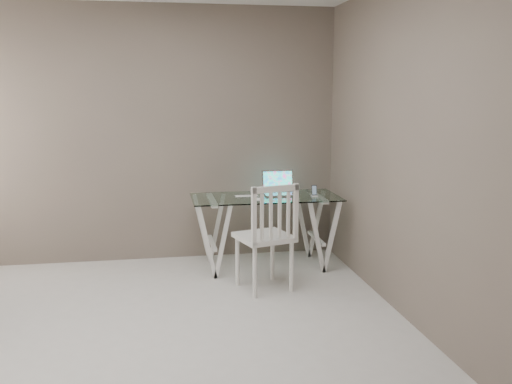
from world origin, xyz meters
TOP-DOWN VIEW (x-y plane):
  - room at (-0.06, 0.02)m, footprint 4.50×4.52m
  - desk at (1.15, 1.74)m, footprint 1.50×0.70m
  - chair at (1.03, 1.01)m, footprint 0.57×0.57m
  - laptop at (1.32, 1.87)m, footprint 0.34×0.28m
  - keyboard at (0.96, 1.77)m, footprint 0.25×0.11m
  - mouse at (1.03, 1.50)m, footprint 0.11×0.07m
  - phone_dock at (1.64, 1.65)m, footprint 0.06×0.06m

SIDE VIEW (x-z plane):
  - desk at x=1.15m, z-range 0.01..0.76m
  - chair at x=1.03m, z-range 0.05..1.06m
  - keyboard at x=0.96m, z-range 0.75..0.75m
  - mouse at x=1.03m, z-range 0.75..0.78m
  - phone_dock at x=1.64m, z-range 0.72..0.84m
  - laptop at x=1.32m, z-range 0.68..0.92m
  - room at x=-0.06m, z-range 0.36..3.07m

